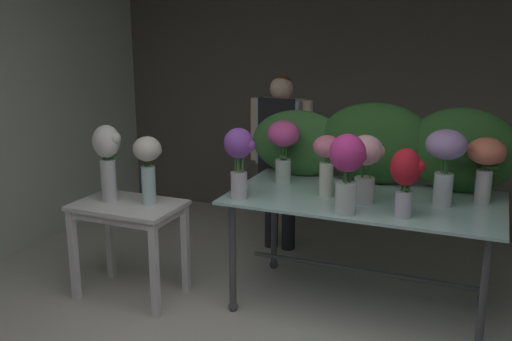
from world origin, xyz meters
TOP-DOWN VIEW (x-y plane):
  - ground_plane at (0.00, 1.80)m, footprint 7.93×7.93m
  - wall_back at (0.00, 3.60)m, footprint 5.61×0.12m
  - wall_left at (-2.81, 1.80)m, footprint 0.12×3.72m
  - display_table_glass at (0.31, 1.75)m, footprint 1.83×1.00m
  - side_table_white at (-1.30, 1.27)m, footprint 0.76×0.51m
  - florist at (-0.62, 2.59)m, footprint 0.56×0.24m
  - foliage_backdrop at (0.40, 2.13)m, footprint 1.95×0.31m
  - vase_fuchsia_freesia at (-0.33, 1.88)m, footprint 0.24×0.24m
  - vase_coral_lilies at (1.06, 1.92)m, footprint 0.25×0.25m
  - vase_lilac_tulips at (0.82, 1.75)m, footprint 0.26×0.26m
  - vase_rosy_anemones at (0.06, 1.66)m, footprint 0.20×0.19m
  - vase_crimson_roses at (0.62, 1.42)m, footprint 0.21×0.19m
  - vase_violet_dahlias at (-0.47, 1.39)m, footprint 0.23×0.20m
  - vase_blush_stock at (0.33, 1.62)m, footprint 0.23×0.22m
  - vase_magenta_carnations at (0.28, 1.34)m, footprint 0.23×0.22m
  - vase_white_roses_tall at (-1.45, 1.27)m, footprint 0.22×0.20m
  - vase_cream_lisianthus_tall at (-1.14, 1.32)m, footprint 0.20×0.20m

SIDE VIEW (x-z plane):
  - ground_plane at x=0.00m, z-range 0.00..0.00m
  - side_table_white at x=-1.30m, z-range 0.26..0.98m
  - display_table_glass at x=0.31m, z-range 0.29..1.12m
  - florist at x=-0.62m, z-range 0.17..1.72m
  - vase_cream_lisianthus_tall at x=-1.14m, z-range 0.78..1.27m
  - vase_white_roses_tall at x=-1.45m, z-range 0.78..1.34m
  - vase_crimson_roses at x=0.62m, z-range 0.87..1.30m
  - vase_rosy_anemones at x=0.06m, z-range 0.87..1.30m
  - vase_blush_stock at x=0.33m, z-range 0.88..1.33m
  - vase_coral_lilies at x=1.06m, z-range 0.89..1.33m
  - foliage_backdrop at x=0.40m, z-range 0.81..1.42m
  - vase_violet_dahlias at x=-0.47m, z-range 0.88..1.37m
  - vase_magenta_carnations at x=0.28m, z-range 0.87..1.38m
  - vase_fuchsia_freesia at x=-0.33m, z-range 0.90..1.36m
  - vase_lilac_tulips at x=0.82m, z-range 0.90..1.40m
  - wall_back at x=0.00m, z-range 0.00..2.71m
  - wall_left at x=-2.81m, z-range 0.00..2.71m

